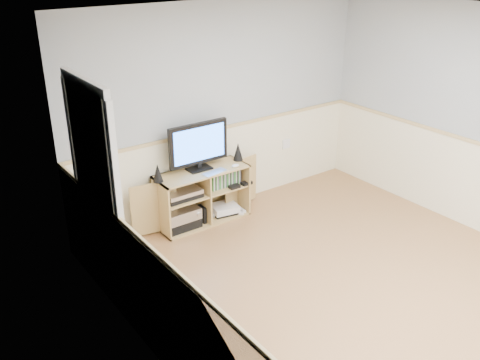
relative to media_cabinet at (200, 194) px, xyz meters
The scene contains 11 objects.
room 2.17m from the media_cabinet, 78.19° to the right, with size 4.04×4.54×2.54m.
media_cabinet is the anchor object (origin of this frame).
monitor 0.62m from the media_cabinet, 90.00° to the right, with size 0.75×0.18×0.56m.
speaker_left 0.69m from the media_cabinet, behind, with size 0.11×0.11×0.21m, color black.
speaker_right 0.68m from the media_cabinet, ahead, with size 0.12×0.12×0.22m, color black.
keyboard 0.39m from the media_cabinet, 64.81° to the right, with size 0.30×0.12×0.01m, color silver.
mouse 0.54m from the media_cabinet, 26.69° to the right, with size 0.10×0.06×0.04m, color white.
av_components 0.33m from the media_cabinet, behind, with size 0.51×0.32×0.47m.
game_consoles 0.39m from the media_cabinet, 12.58° to the right, with size 0.46×0.31×0.11m.
game_cases 0.34m from the media_cabinet, 13.44° to the right, with size 0.40×0.14×0.19m, color #3F8C3F.
wall_outlet 1.50m from the media_cabinet, ahead, with size 0.12×0.03×0.12m, color white.
Camera 1 is at (-3.42, -2.83, 3.06)m, focal length 40.00 mm.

